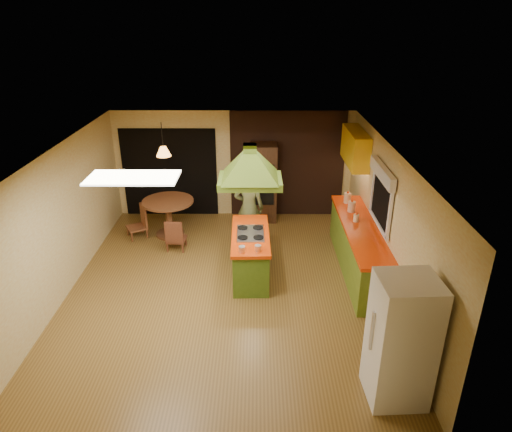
{
  "coord_description": "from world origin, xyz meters",
  "views": [
    {
      "loc": [
        0.56,
        -6.93,
        4.5
      ],
      "look_at": [
        0.53,
        0.53,
        1.15
      ],
      "focal_mm": 32.0,
      "sensor_mm": 36.0,
      "label": 1
    }
  ],
  "objects_px": {
    "kitchen_island": "(251,254)",
    "dining_table": "(169,211)",
    "man": "(249,208)",
    "refrigerator": "(401,341)",
    "wall_oven": "(263,183)",
    "canister_large": "(347,198)"
  },
  "relations": [
    {
      "from": "man",
      "to": "wall_oven",
      "type": "bearing_deg",
      "value": -97.72
    },
    {
      "from": "dining_table",
      "to": "man",
      "type": "bearing_deg",
      "value": -14.61
    },
    {
      "from": "canister_large",
      "to": "man",
      "type": "bearing_deg",
      "value": -177.25
    },
    {
      "from": "wall_oven",
      "to": "man",
      "type": "bearing_deg",
      "value": -103.94
    },
    {
      "from": "dining_table",
      "to": "canister_large",
      "type": "distance_m",
      "value": 3.81
    },
    {
      "from": "man",
      "to": "dining_table",
      "type": "height_order",
      "value": "man"
    },
    {
      "from": "dining_table",
      "to": "kitchen_island",
      "type": "bearing_deg",
      "value": -42.49
    },
    {
      "from": "refrigerator",
      "to": "canister_large",
      "type": "xyz_separation_m",
      "value": [
        0.09,
        4.22,
        0.17
      ]
    },
    {
      "from": "kitchen_island",
      "to": "man",
      "type": "height_order",
      "value": "man"
    },
    {
      "from": "refrigerator",
      "to": "dining_table",
      "type": "bearing_deg",
      "value": 125.5
    },
    {
      "from": "dining_table",
      "to": "canister_large",
      "type": "height_order",
      "value": "canister_large"
    },
    {
      "from": "kitchen_island",
      "to": "canister_large",
      "type": "xyz_separation_m",
      "value": [
        1.97,
        1.29,
        0.6
      ]
    },
    {
      "from": "wall_oven",
      "to": "canister_large",
      "type": "relative_size",
      "value": 8.69
    },
    {
      "from": "man",
      "to": "dining_table",
      "type": "relative_size",
      "value": 1.52
    },
    {
      "from": "canister_large",
      "to": "kitchen_island",
      "type": "bearing_deg",
      "value": -146.82
    },
    {
      "from": "refrigerator",
      "to": "wall_oven",
      "type": "relative_size",
      "value": 0.94
    },
    {
      "from": "kitchen_island",
      "to": "man",
      "type": "xyz_separation_m",
      "value": [
        -0.05,
        1.19,
        0.41
      ]
    },
    {
      "from": "kitchen_island",
      "to": "refrigerator",
      "type": "distance_m",
      "value": 3.51
    },
    {
      "from": "wall_oven",
      "to": "canister_large",
      "type": "height_order",
      "value": "wall_oven"
    },
    {
      "from": "kitchen_island",
      "to": "dining_table",
      "type": "height_order",
      "value": "kitchen_island"
    },
    {
      "from": "man",
      "to": "canister_large",
      "type": "bearing_deg",
      "value": -171.77
    },
    {
      "from": "man",
      "to": "dining_table",
      "type": "distance_m",
      "value": 1.82
    }
  ]
}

